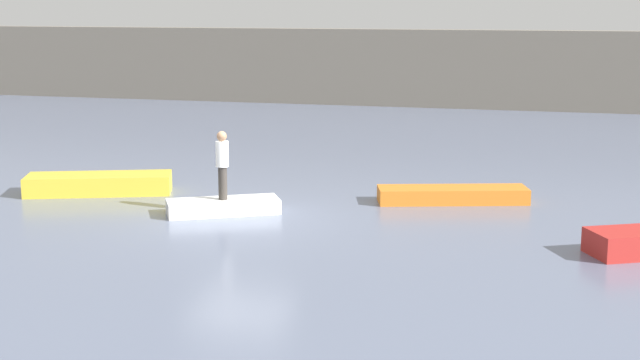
{
  "coord_description": "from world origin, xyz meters",
  "views": [
    {
      "loc": [
        7.71,
        -20.47,
        5.21
      ],
      "look_at": [
        1.5,
        1.95,
        0.69
      ],
      "focal_mm": 51.54,
      "sensor_mm": 36.0,
      "label": 1
    }
  ],
  "objects_px": {
    "person_white_shirt": "(222,161)",
    "rowboat_white": "(223,206)",
    "rowboat_yellow": "(99,184)",
    "rowboat_orange": "(453,195)"
  },
  "relations": [
    {
      "from": "rowboat_orange",
      "to": "person_white_shirt",
      "type": "bearing_deg",
      "value": -169.41
    },
    {
      "from": "rowboat_orange",
      "to": "person_white_shirt",
      "type": "height_order",
      "value": "person_white_shirt"
    },
    {
      "from": "person_white_shirt",
      "to": "rowboat_yellow",
      "type": "bearing_deg",
      "value": 161.75
    },
    {
      "from": "rowboat_white",
      "to": "person_white_shirt",
      "type": "relative_size",
      "value": 1.61
    },
    {
      "from": "rowboat_yellow",
      "to": "rowboat_orange",
      "type": "distance_m",
      "value": 9.69
    },
    {
      "from": "rowboat_yellow",
      "to": "rowboat_orange",
      "type": "xyz_separation_m",
      "value": [
        9.58,
        1.45,
        -0.06
      ]
    },
    {
      "from": "person_white_shirt",
      "to": "rowboat_white",
      "type": "bearing_deg",
      "value": -153.43
    },
    {
      "from": "rowboat_yellow",
      "to": "rowboat_white",
      "type": "xyz_separation_m",
      "value": [
        4.22,
        -1.39,
        -0.09
      ]
    },
    {
      "from": "rowboat_yellow",
      "to": "rowboat_orange",
      "type": "height_order",
      "value": "rowboat_yellow"
    },
    {
      "from": "rowboat_yellow",
      "to": "person_white_shirt",
      "type": "bearing_deg",
      "value": -39.41
    }
  ]
}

